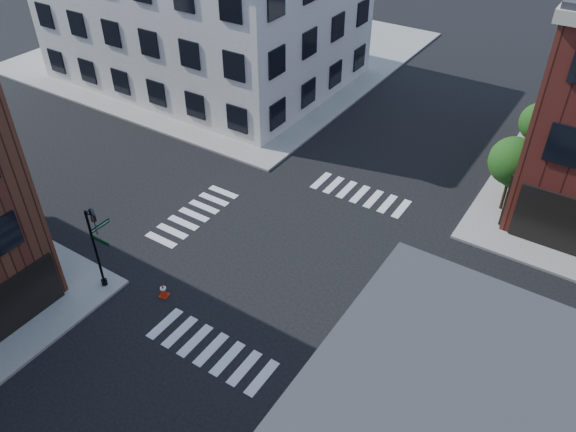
{
  "coord_description": "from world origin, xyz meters",
  "views": [
    {
      "loc": [
        11.45,
        -18.45,
        19.29
      ],
      "look_at": [
        -0.64,
        0.08,
        2.5
      ],
      "focal_mm": 35.0,
      "sensor_mm": 36.0,
      "label": 1
    }
  ],
  "objects": [
    {
      "name": "ground",
      "position": [
        0.0,
        0.0,
        0.0
      ],
      "size": [
        120.0,
        120.0,
        0.0
      ],
      "primitive_type": "plane",
      "color": "black",
      "rests_on": "ground"
    },
    {
      "name": "sidewalk_nw",
      "position": [
        -21.0,
        21.0,
        0.07
      ],
      "size": [
        30.0,
        30.0,
        0.15
      ],
      "primitive_type": "cube",
      "color": "gray",
      "rests_on": "ground"
    },
    {
      "name": "building_nw",
      "position": [
        -19.0,
        16.0,
        5.5
      ],
      "size": [
        22.0,
        16.0,
        11.0
      ],
      "primitive_type": "cube",
      "color": "silver",
      "rests_on": "ground"
    },
    {
      "name": "tree_near",
      "position": [
        7.56,
        9.98,
        3.16
      ],
      "size": [
        2.69,
        2.69,
        4.49
      ],
      "color": "black",
      "rests_on": "ground"
    },
    {
      "name": "tree_far",
      "position": [
        7.56,
        15.98,
        2.87
      ],
      "size": [
        2.43,
        2.43,
        4.07
      ],
      "color": "black",
      "rests_on": "ground"
    },
    {
      "name": "signal_pole",
      "position": [
        -6.72,
        -6.68,
        2.86
      ],
      "size": [
        1.29,
        1.24,
        4.6
      ],
      "color": "black",
      "rests_on": "ground"
    },
    {
      "name": "box_truck",
      "position": [
        11.44,
        -4.1,
        2.15
      ],
      "size": [
        9.17,
        2.94,
        4.12
      ],
      "rotation": [
        0.0,
        0.0,
        -0.01
      ],
      "color": "silver",
      "rests_on": "ground"
    },
    {
      "name": "traffic_cone",
      "position": [
        -3.95,
        -5.7,
        0.36
      ],
      "size": [
        0.49,
        0.49,
        0.75
      ],
      "rotation": [
        0.0,
        0.0,
        0.23
      ],
      "color": "red",
      "rests_on": "ground"
    }
  ]
}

